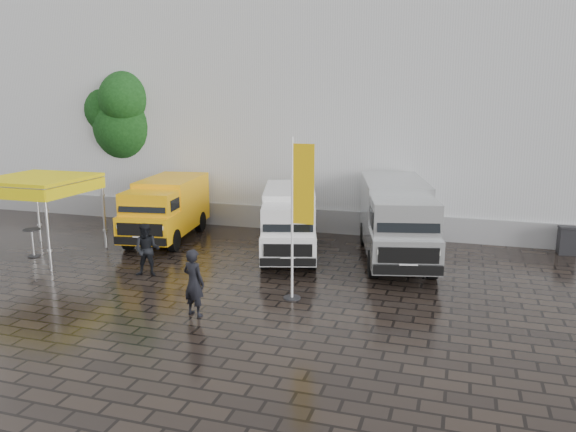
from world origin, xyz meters
name	(u,v)px	position (x,y,z in m)	size (l,w,h in m)	color
ground	(301,297)	(0.00, 0.00, 0.00)	(120.00, 120.00, 0.00)	black
exhibition_hall	(422,91)	(2.00, 16.00, 6.00)	(44.00, 16.00, 12.00)	silver
hall_plinth	(401,226)	(2.00, 7.95, 0.50)	(44.00, 0.15, 1.00)	gray
van_yellow	(166,210)	(-7.09, 4.88, 1.22)	(2.03, 5.28, 2.44)	#FFAF0D
van_white	(289,223)	(-1.65, 4.21, 1.19)	(1.84, 5.51, 2.39)	white
van_silver	(396,222)	(2.14, 4.70, 1.39)	(2.13, 6.40, 2.77)	#B4B8B9
canopy_tent	(38,182)	(-10.27, 1.47, 2.72)	(3.27, 3.27, 2.91)	silver
flagpole	(298,212)	(-0.04, -0.15, 2.58)	(0.88, 0.50, 4.66)	black
tree	(134,120)	(-11.24, 9.46, 4.61)	(4.00, 4.08, 7.18)	black
cocktail_table	(33,243)	(-10.50, 1.20, 0.51)	(0.60, 0.60, 1.03)	black
wheelie_bin	(567,240)	(8.13, 7.38, 0.52)	(0.63, 0.63, 1.05)	black
person_front	(194,282)	(-2.33, -2.14, 0.92)	(0.67, 0.44, 1.83)	black
person_tent	(147,250)	(-5.31, 0.46, 0.87)	(0.85, 0.66, 1.74)	black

